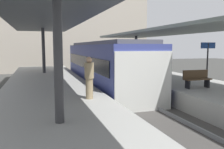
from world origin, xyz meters
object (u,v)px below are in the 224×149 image
platform_sign (208,53)px  platform_bench (197,78)px  passenger_mid_platform (169,61)px  commuter_train (103,65)px  passenger_near_bench (89,77)px  litter_bin (133,68)px

platform_sign → platform_bench: bearing=-143.0°
platform_sign → passenger_mid_platform: size_ratio=1.30×
platform_bench → passenger_mid_platform: size_ratio=0.82×
commuter_train → platform_bench: commuter_train is taller
commuter_train → platform_bench: 6.71m
platform_bench → passenger_mid_platform: bearing=69.9°
platform_bench → platform_sign: platform_sign is taller
commuter_train → platform_sign: bearing=-46.9°
platform_sign → passenger_near_bench: 7.29m
platform_sign → commuter_train: bearing=133.1°
platform_bench → platform_sign: 2.23m
passenger_mid_platform → platform_bench: bearing=-110.1°
passenger_mid_platform → litter_bin: bearing=179.3°
litter_bin → passenger_near_bench: passenger_near_bench is taller
platform_sign → passenger_near_bench: bearing=-164.4°
platform_bench → passenger_mid_platform: 6.88m
litter_bin → passenger_near_bench: (-4.87, -7.29, 0.43)m
platform_bench → passenger_near_bench: bearing=-171.6°
commuter_train → litter_bin: bearing=11.4°
litter_bin → passenger_near_bench: size_ratio=0.50×
commuter_train → platform_bench: (3.02, -5.99, -0.26)m
commuter_train → litter_bin: (2.43, 0.49, -0.33)m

